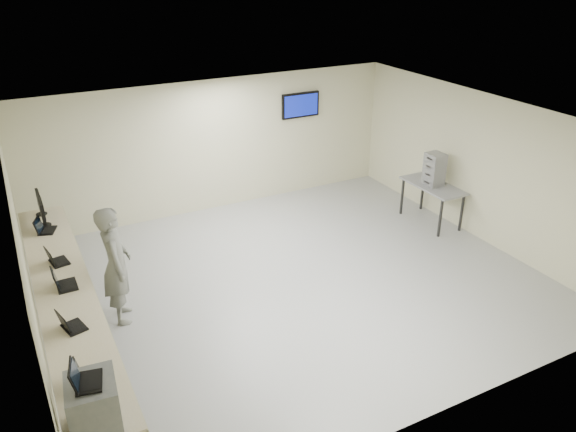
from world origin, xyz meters
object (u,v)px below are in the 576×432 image
workbench (66,294)px  equipment_box (94,405)px  side_table (433,188)px  soldier (116,265)px

workbench → equipment_box: bearing=-91.3°
side_table → workbench: bearing=-174.2°
workbench → soldier: bearing=20.6°
workbench → side_table: size_ratio=4.31×
workbench → side_table: bearing=5.8°
soldier → side_table: 6.44m
side_table → soldier: bearing=-176.1°
soldier → side_table: (6.42, 0.44, -0.17)m
workbench → equipment_box: 2.77m
equipment_box → soldier: size_ratio=0.30×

